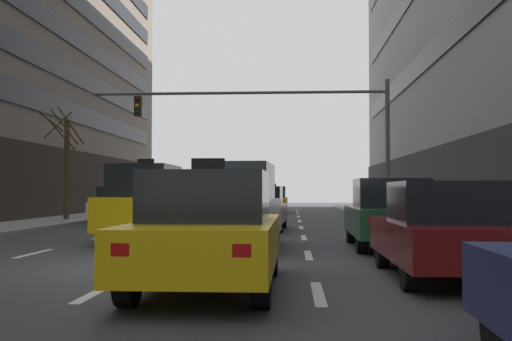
# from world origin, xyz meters

# --- Properties ---
(ground_plane) EXTENTS (120.00, 120.00, 0.00)m
(ground_plane) POSITION_xyz_m (0.00, 0.00, 0.00)
(ground_plane) COLOR #38383D
(lane_stripe_l1_s4) EXTENTS (0.16, 2.00, 0.01)m
(lane_stripe_l1_s4) POSITION_xyz_m (-3.15, 2.00, 0.00)
(lane_stripe_l1_s4) COLOR silver
(lane_stripe_l1_s4) RESTS_ON ground
(lane_stripe_l1_s5) EXTENTS (0.16, 2.00, 0.01)m
(lane_stripe_l1_s5) POSITION_xyz_m (-3.15, 7.00, 0.00)
(lane_stripe_l1_s5) COLOR silver
(lane_stripe_l1_s5) RESTS_ON ground
(lane_stripe_l1_s6) EXTENTS (0.16, 2.00, 0.01)m
(lane_stripe_l1_s6) POSITION_xyz_m (-3.15, 12.00, 0.00)
(lane_stripe_l1_s6) COLOR silver
(lane_stripe_l1_s6) RESTS_ON ground
(lane_stripe_l1_s7) EXTENTS (0.16, 2.00, 0.01)m
(lane_stripe_l1_s7) POSITION_xyz_m (-3.15, 17.00, 0.00)
(lane_stripe_l1_s7) COLOR silver
(lane_stripe_l1_s7) RESTS_ON ground
(lane_stripe_l1_s8) EXTENTS (0.16, 2.00, 0.01)m
(lane_stripe_l1_s8) POSITION_xyz_m (-3.15, 22.00, 0.00)
(lane_stripe_l1_s8) COLOR silver
(lane_stripe_l1_s8) RESTS_ON ground
(lane_stripe_l1_s9) EXTENTS (0.16, 2.00, 0.01)m
(lane_stripe_l1_s9) POSITION_xyz_m (-3.15, 27.00, 0.00)
(lane_stripe_l1_s9) COLOR silver
(lane_stripe_l1_s9) RESTS_ON ground
(lane_stripe_l1_s10) EXTENTS (0.16, 2.00, 0.01)m
(lane_stripe_l1_s10) POSITION_xyz_m (-3.15, 32.00, 0.00)
(lane_stripe_l1_s10) COLOR silver
(lane_stripe_l1_s10) RESTS_ON ground
(lane_stripe_l2_s3) EXTENTS (0.16, 2.00, 0.01)m
(lane_stripe_l2_s3) POSITION_xyz_m (0.00, -3.00, 0.00)
(lane_stripe_l2_s3) COLOR silver
(lane_stripe_l2_s3) RESTS_ON ground
(lane_stripe_l2_s4) EXTENTS (0.16, 2.00, 0.01)m
(lane_stripe_l2_s4) POSITION_xyz_m (0.00, 2.00, 0.00)
(lane_stripe_l2_s4) COLOR silver
(lane_stripe_l2_s4) RESTS_ON ground
(lane_stripe_l2_s5) EXTENTS (0.16, 2.00, 0.01)m
(lane_stripe_l2_s5) POSITION_xyz_m (0.00, 7.00, 0.00)
(lane_stripe_l2_s5) COLOR silver
(lane_stripe_l2_s5) RESTS_ON ground
(lane_stripe_l2_s6) EXTENTS (0.16, 2.00, 0.01)m
(lane_stripe_l2_s6) POSITION_xyz_m (0.00, 12.00, 0.00)
(lane_stripe_l2_s6) COLOR silver
(lane_stripe_l2_s6) RESTS_ON ground
(lane_stripe_l2_s7) EXTENTS (0.16, 2.00, 0.01)m
(lane_stripe_l2_s7) POSITION_xyz_m (0.00, 17.00, 0.00)
(lane_stripe_l2_s7) COLOR silver
(lane_stripe_l2_s7) RESTS_ON ground
(lane_stripe_l2_s8) EXTENTS (0.16, 2.00, 0.01)m
(lane_stripe_l2_s8) POSITION_xyz_m (0.00, 22.00, 0.00)
(lane_stripe_l2_s8) COLOR silver
(lane_stripe_l2_s8) RESTS_ON ground
(lane_stripe_l2_s9) EXTENTS (0.16, 2.00, 0.01)m
(lane_stripe_l2_s9) POSITION_xyz_m (0.00, 27.00, 0.00)
(lane_stripe_l2_s9) COLOR silver
(lane_stripe_l2_s9) RESTS_ON ground
(lane_stripe_l2_s10) EXTENTS (0.16, 2.00, 0.01)m
(lane_stripe_l2_s10) POSITION_xyz_m (0.00, 32.00, 0.00)
(lane_stripe_l2_s10) COLOR silver
(lane_stripe_l2_s10) RESTS_ON ground
(lane_stripe_l3_s3) EXTENTS (0.16, 2.00, 0.01)m
(lane_stripe_l3_s3) POSITION_xyz_m (3.15, -3.00, 0.00)
(lane_stripe_l3_s3) COLOR silver
(lane_stripe_l3_s3) RESTS_ON ground
(lane_stripe_l3_s4) EXTENTS (0.16, 2.00, 0.01)m
(lane_stripe_l3_s4) POSITION_xyz_m (3.15, 2.00, 0.00)
(lane_stripe_l3_s4) COLOR silver
(lane_stripe_l3_s4) RESTS_ON ground
(lane_stripe_l3_s5) EXTENTS (0.16, 2.00, 0.01)m
(lane_stripe_l3_s5) POSITION_xyz_m (3.15, 7.00, 0.00)
(lane_stripe_l3_s5) COLOR silver
(lane_stripe_l3_s5) RESTS_ON ground
(lane_stripe_l3_s6) EXTENTS (0.16, 2.00, 0.01)m
(lane_stripe_l3_s6) POSITION_xyz_m (3.15, 12.00, 0.00)
(lane_stripe_l3_s6) COLOR silver
(lane_stripe_l3_s6) RESTS_ON ground
(lane_stripe_l3_s7) EXTENTS (0.16, 2.00, 0.01)m
(lane_stripe_l3_s7) POSITION_xyz_m (3.15, 17.00, 0.00)
(lane_stripe_l3_s7) COLOR silver
(lane_stripe_l3_s7) RESTS_ON ground
(lane_stripe_l3_s8) EXTENTS (0.16, 2.00, 0.01)m
(lane_stripe_l3_s8) POSITION_xyz_m (3.15, 22.00, 0.00)
(lane_stripe_l3_s8) COLOR silver
(lane_stripe_l3_s8) RESTS_ON ground
(lane_stripe_l3_s9) EXTENTS (0.16, 2.00, 0.01)m
(lane_stripe_l3_s9) POSITION_xyz_m (3.15, 27.00, 0.00)
(lane_stripe_l3_s9) COLOR silver
(lane_stripe_l3_s9) RESTS_ON ground
(lane_stripe_l3_s10) EXTENTS (0.16, 2.00, 0.01)m
(lane_stripe_l3_s10) POSITION_xyz_m (3.15, 32.00, 0.00)
(lane_stripe_l3_s10) COLOR silver
(lane_stripe_l3_s10) RESTS_ON ground
(car_driving_0) EXTENTS (1.94, 4.32, 1.60)m
(car_driving_0) POSITION_xyz_m (1.63, 10.48, 0.79)
(car_driving_0) COLOR black
(car_driving_0) RESTS_ON ground
(car_driving_1) EXTENTS (2.03, 4.47, 2.12)m
(car_driving_1) POSITION_xyz_m (1.47, 3.35, 1.06)
(car_driving_1) COLOR black
(car_driving_1) RESTS_ON ground
(taxi_driving_2) EXTENTS (1.91, 4.54, 2.38)m
(taxi_driving_2) POSITION_xyz_m (-1.50, 5.84, 1.09)
(taxi_driving_2) COLOR black
(taxi_driving_2) RESTS_ON ground
(car_driving_3) EXTENTS (1.88, 4.36, 1.62)m
(car_driving_3) POSITION_xyz_m (-4.82, 14.82, 0.80)
(car_driving_3) COLOR black
(car_driving_3) RESTS_ON ground
(taxi_driving_4) EXTENTS (1.95, 4.61, 1.91)m
(taxi_driving_4) POSITION_xyz_m (1.58, -2.77, 0.85)
(taxi_driving_4) COLOR black
(taxi_driving_4) RESTS_ON ground
(taxi_driving_5) EXTENTS (1.93, 4.57, 1.90)m
(taxi_driving_5) POSITION_xyz_m (1.54, 27.09, 0.84)
(taxi_driving_5) COLOR black
(taxi_driving_5) RESTS_ON ground
(taxi_driving_6) EXTENTS (1.88, 4.28, 1.76)m
(taxi_driving_6) POSITION_xyz_m (-1.51, 11.92, 0.78)
(taxi_driving_6) COLOR black
(taxi_driving_6) RESTS_ON ground
(car_parked_1) EXTENTS (1.78, 4.26, 1.60)m
(car_parked_1) POSITION_xyz_m (5.25, -1.47, 0.79)
(car_parked_1) COLOR black
(car_parked_1) RESTS_ON ground
(car_parked_2) EXTENTS (2.01, 4.67, 1.74)m
(car_parked_2) POSITION_xyz_m (5.25, 3.81, 0.86)
(car_parked_2) COLOR black
(car_parked_2) RESTS_ON ground
(traffic_signal_0) EXTENTS (12.27, 0.35, 5.87)m
(traffic_signal_0) POSITION_xyz_m (2.56, 13.16, 4.36)
(traffic_signal_0) COLOR #4C4C51
(traffic_signal_0) RESTS_ON sidewalk_right
(street_tree_0) EXTENTS (2.10, 2.29, 5.09)m
(street_tree_0) POSITION_xyz_m (-7.56, 15.36, 2.72)
(street_tree_0) COLOR #4C3823
(street_tree_0) RESTS_ON sidewalk_left
(pedestrian_0) EXTENTS (0.49, 0.32, 1.59)m
(pedestrian_0) POSITION_xyz_m (6.88, 8.65, 1.05)
(pedestrian_0) COLOR #383D59
(pedestrian_0) RESTS_ON sidewalk_right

